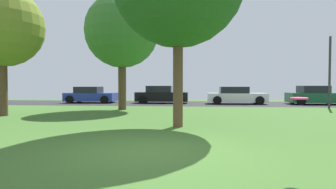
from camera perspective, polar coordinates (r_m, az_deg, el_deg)
The scene contains 10 objects.
ground_plane at distance 6.28m, azimuth -3.50°, elevation -11.39°, with size 44.00×44.00×0.00m, color #3D6628.
road_strip at distance 22.11m, azimuth 3.07°, elevation -1.84°, with size 44.00×6.40×0.01m, color #28282B.
birch_tree_lone at distance 16.91m, azimuth -9.49°, elevation 12.73°, with size 4.34×4.34×6.83m.
oak_tree_center at distance 15.44m, azimuth -30.99°, elevation 11.86°, with size 3.76×3.76×6.09m.
frisbee_disc at distance 4.99m, azimuth 25.42°, elevation -0.71°, with size 0.34×0.34×0.03m.
parked_car_blue at distance 23.85m, azimuth -15.66°, elevation -0.16°, with size 4.11×2.08×1.33m.
parked_car_black at distance 22.54m, azimuth -1.37°, elevation -0.13°, with size 4.21×1.93×1.41m.
parked_car_white at distance 22.12m, azimuth 13.84°, elevation -0.29°, with size 4.45×1.94×1.34m.
parked_car_green at distance 23.81m, azimuth 28.04°, elevation -0.24°, with size 4.00×2.11×1.41m.
street_lamp_post at distance 20.09m, azimuth 30.36°, elevation 3.94°, with size 0.14×0.14×4.50m, color #2D2D33.
Camera 1 is at (0.97, -6.04, 1.45)m, focal length 29.57 mm.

